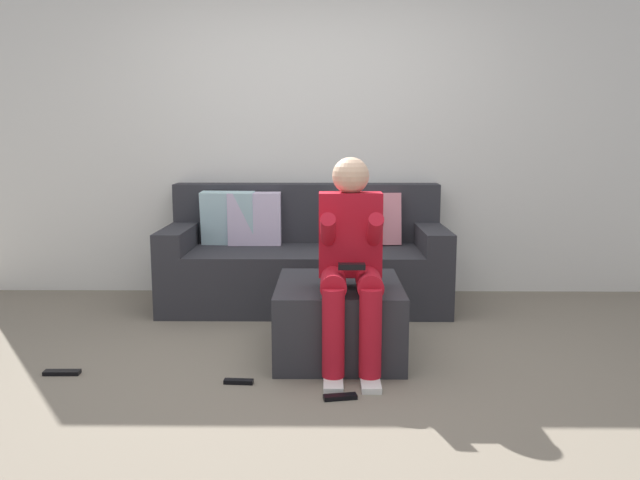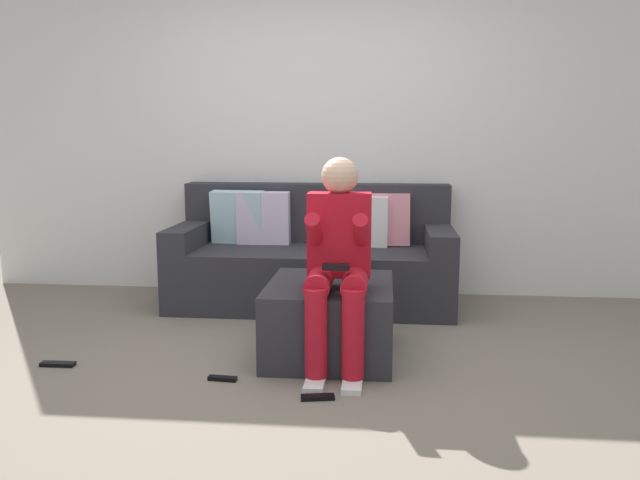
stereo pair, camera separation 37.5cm
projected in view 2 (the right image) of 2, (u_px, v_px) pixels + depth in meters
ground_plane at (285, 379)px, 3.39m from camera, size 7.23×7.23×0.00m
wall_back at (322, 131)px, 5.16m from camera, size 5.56×0.10×2.59m
couch_sectional at (313, 258)px, 4.90m from camera, size 2.07×0.89×0.89m
ottoman at (330, 319)px, 3.74m from camera, size 0.71×0.81×0.43m
person_seated at (338, 257)px, 3.46m from camera, size 0.35×0.61×1.15m
remote_near_ottoman at (318, 397)px, 3.13m from camera, size 0.17×0.08×0.02m
remote_by_storage_bin at (223, 379)px, 3.37m from camera, size 0.15×0.05×0.02m
remote_under_side_table at (58, 364)px, 3.58m from camera, size 0.19×0.06×0.02m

